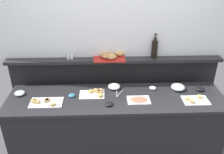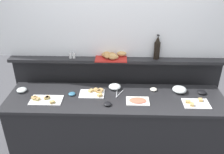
{
  "view_description": "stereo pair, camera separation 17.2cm",
  "coord_description": "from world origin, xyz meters",
  "px_view_note": "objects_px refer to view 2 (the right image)",
  "views": [
    {
      "loc": [
        -0.14,
        -2.42,
        2.45
      ],
      "look_at": [
        -0.05,
        0.1,
        1.12
      ],
      "focal_mm": 38.85,
      "sensor_mm": 36.0,
      "label": 1
    },
    {
      "loc": [
        0.03,
        -2.42,
        2.45
      ],
      "look_at": [
        -0.05,
        0.1,
        1.12
      ],
      "focal_mm": 38.85,
      "sensor_mm": 36.0,
      "label": 2
    }
  ],
  "objects_px": {
    "sandwich_platter_side": "(45,100)",
    "condiment_bowl_red": "(72,94)",
    "glass_bowl_large": "(115,87)",
    "pepper_shaker": "(74,55)",
    "condiment_bowl_dark": "(154,89)",
    "serving_tongs": "(118,94)",
    "glass_bowl_medium": "(179,90)",
    "sandwich_platter_front": "(196,103)",
    "cold_cuts_platter": "(138,101)",
    "salt_shaker": "(70,55)",
    "bread_basket": "(111,56)",
    "glass_bowl_small": "(22,90)",
    "condiment_bowl_teal": "(202,92)",
    "condiment_bowl_cream": "(108,104)",
    "sandwich_platter_rear": "(94,93)",
    "wine_bottle_dark": "(157,48)"
  },
  "relations": [
    {
      "from": "sandwich_platter_side",
      "to": "condiment_bowl_red",
      "type": "height_order",
      "value": "sandwich_platter_side"
    },
    {
      "from": "glass_bowl_large",
      "to": "pepper_shaker",
      "type": "xyz_separation_m",
      "value": [
        -0.53,
        0.23,
        0.33
      ]
    },
    {
      "from": "condiment_bowl_dark",
      "to": "serving_tongs",
      "type": "distance_m",
      "value": 0.45
    },
    {
      "from": "condiment_bowl_red",
      "to": "sandwich_platter_side",
      "type": "bearing_deg",
      "value": -155.79
    },
    {
      "from": "glass_bowl_medium",
      "to": "serving_tongs",
      "type": "xyz_separation_m",
      "value": [
        -0.75,
        -0.08,
        -0.03
      ]
    },
    {
      "from": "sandwich_platter_side",
      "to": "serving_tongs",
      "type": "xyz_separation_m",
      "value": [
        0.84,
        0.16,
        -0.01
      ]
    },
    {
      "from": "sandwich_platter_front",
      "to": "sandwich_platter_side",
      "type": "relative_size",
      "value": 0.8
    },
    {
      "from": "cold_cuts_platter",
      "to": "glass_bowl_medium",
      "type": "relative_size",
      "value": 1.54
    },
    {
      "from": "glass_bowl_large",
      "to": "condiment_bowl_dark",
      "type": "distance_m",
      "value": 0.48
    },
    {
      "from": "sandwich_platter_side",
      "to": "glass_bowl_medium",
      "type": "height_order",
      "value": "glass_bowl_medium"
    },
    {
      "from": "glass_bowl_medium",
      "to": "salt_shaker",
      "type": "height_order",
      "value": "salt_shaker"
    },
    {
      "from": "cold_cuts_platter",
      "to": "condiment_bowl_dark",
      "type": "relative_size",
      "value": 3.08
    },
    {
      "from": "pepper_shaker",
      "to": "bread_basket",
      "type": "xyz_separation_m",
      "value": [
        0.48,
        0.01,
        -0.01
      ]
    },
    {
      "from": "glass_bowl_small",
      "to": "condiment_bowl_teal",
      "type": "distance_m",
      "value": 2.2
    },
    {
      "from": "salt_shaker",
      "to": "bread_basket",
      "type": "xyz_separation_m",
      "value": [
        0.52,
        0.01,
        -0.01
      ]
    },
    {
      "from": "glass_bowl_medium",
      "to": "condiment_bowl_cream",
      "type": "height_order",
      "value": "glass_bowl_medium"
    },
    {
      "from": "glass_bowl_small",
      "to": "condiment_bowl_red",
      "type": "distance_m",
      "value": 0.63
    },
    {
      "from": "sandwich_platter_rear",
      "to": "cold_cuts_platter",
      "type": "distance_m",
      "value": 0.54
    },
    {
      "from": "glass_bowl_medium",
      "to": "condiment_bowl_teal",
      "type": "distance_m",
      "value": 0.27
    },
    {
      "from": "sandwich_platter_front",
      "to": "salt_shaker",
      "type": "relative_size",
      "value": 3.39
    },
    {
      "from": "sandwich_platter_rear",
      "to": "wine_bottle_dark",
      "type": "xyz_separation_m",
      "value": [
        0.77,
        0.38,
        0.44
      ]
    },
    {
      "from": "glass_bowl_small",
      "to": "condiment_bowl_cream",
      "type": "distance_m",
      "value": 1.1
    },
    {
      "from": "glass_bowl_large",
      "to": "sandwich_platter_side",
      "type": "bearing_deg",
      "value": -159.95
    },
    {
      "from": "condiment_bowl_cream",
      "to": "sandwich_platter_rear",
      "type": "bearing_deg",
      "value": 126.92
    },
    {
      "from": "glass_bowl_large",
      "to": "pepper_shaker",
      "type": "distance_m",
      "value": 0.66
    },
    {
      "from": "serving_tongs",
      "to": "condiment_bowl_red",
      "type": "bearing_deg",
      "value": -176.44
    },
    {
      "from": "wine_bottle_dark",
      "to": "pepper_shaker",
      "type": "bearing_deg",
      "value": -178.92
    },
    {
      "from": "condiment_bowl_cream",
      "to": "pepper_shaker",
      "type": "xyz_separation_m",
      "value": [
        -0.46,
        0.59,
        0.34
      ]
    },
    {
      "from": "condiment_bowl_dark",
      "to": "salt_shaker",
      "type": "xyz_separation_m",
      "value": [
        -1.06,
        0.26,
        0.34
      ]
    },
    {
      "from": "glass_bowl_small",
      "to": "salt_shaker",
      "type": "relative_size",
      "value": 1.39
    },
    {
      "from": "glass_bowl_small",
      "to": "condiment_bowl_dark",
      "type": "bearing_deg",
      "value": 2.79
    },
    {
      "from": "sandwich_platter_front",
      "to": "glass_bowl_medium",
      "type": "xyz_separation_m",
      "value": [
        -0.13,
        0.26,
        0.02
      ]
    },
    {
      "from": "glass_bowl_large",
      "to": "pepper_shaker",
      "type": "relative_size",
      "value": 1.74
    },
    {
      "from": "sandwich_platter_rear",
      "to": "cold_cuts_platter",
      "type": "height_order",
      "value": "sandwich_platter_rear"
    },
    {
      "from": "glass_bowl_medium",
      "to": "serving_tongs",
      "type": "height_order",
      "value": "glass_bowl_medium"
    },
    {
      "from": "condiment_bowl_red",
      "to": "sandwich_platter_front",
      "type": "bearing_deg",
      "value": -5.95
    },
    {
      "from": "glass_bowl_medium",
      "to": "wine_bottle_dark",
      "type": "distance_m",
      "value": 0.58
    },
    {
      "from": "cold_cuts_platter",
      "to": "salt_shaker",
      "type": "xyz_separation_m",
      "value": [
        -0.85,
        0.51,
        0.34
      ]
    },
    {
      "from": "condiment_bowl_dark",
      "to": "condiment_bowl_teal",
      "type": "relative_size",
      "value": 0.81
    },
    {
      "from": "cold_cuts_platter",
      "to": "condiment_bowl_teal",
      "type": "xyz_separation_m",
      "value": [
        0.79,
        0.2,
        0.01
      ]
    },
    {
      "from": "cold_cuts_platter",
      "to": "condiment_bowl_cream",
      "type": "height_order",
      "value": "condiment_bowl_cream"
    },
    {
      "from": "condiment_bowl_red",
      "to": "condiment_bowl_teal",
      "type": "bearing_deg",
      "value": 2.94
    },
    {
      "from": "glass_bowl_small",
      "to": "cold_cuts_platter",
      "type": "bearing_deg",
      "value": -7.12
    },
    {
      "from": "wine_bottle_dark",
      "to": "bread_basket",
      "type": "xyz_separation_m",
      "value": [
        -0.58,
        -0.01,
        -0.1
      ]
    },
    {
      "from": "condiment_bowl_cream",
      "to": "bread_basket",
      "type": "relative_size",
      "value": 0.22
    },
    {
      "from": "glass_bowl_medium",
      "to": "condiment_bowl_cream",
      "type": "bearing_deg",
      "value": -160.24
    },
    {
      "from": "sandwich_platter_rear",
      "to": "glass_bowl_small",
      "type": "height_order",
      "value": "glass_bowl_small"
    },
    {
      "from": "glass_bowl_medium",
      "to": "condiment_bowl_red",
      "type": "xyz_separation_m",
      "value": [
        -1.3,
        -0.11,
        -0.02
      ]
    },
    {
      "from": "cold_cuts_platter",
      "to": "condiment_bowl_dark",
      "type": "xyz_separation_m",
      "value": [
        0.21,
        0.26,
        0.01
      ]
    },
    {
      "from": "sandwich_platter_front",
      "to": "condiment_bowl_dark",
      "type": "bearing_deg",
      "value": 147.01
    }
  ]
}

